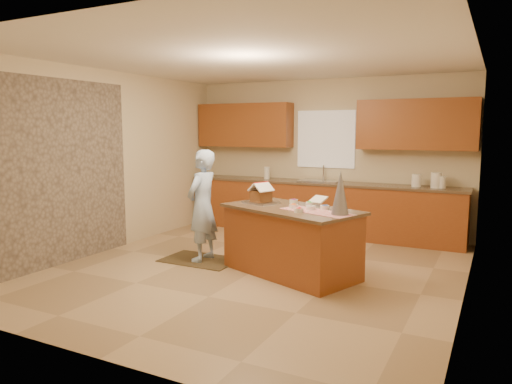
{
  "coord_description": "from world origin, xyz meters",
  "views": [
    {
      "loc": [
        2.77,
        -5.41,
        1.83
      ],
      "look_at": [
        -0.1,
        0.2,
        1.0
      ],
      "focal_mm": 33.58,
      "sensor_mm": 36.0,
      "label": 1
    }
  ],
  "objects_px": {
    "island_base": "(291,242)",
    "gingerbread_house": "(261,194)",
    "tinsel_tree": "(340,193)",
    "boy": "(202,206)"
  },
  "relations": [
    {
      "from": "island_base",
      "to": "gingerbread_house",
      "type": "height_order",
      "value": "gingerbread_house"
    },
    {
      "from": "island_base",
      "to": "gingerbread_house",
      "type": "relative_size",
      "value": 5.02
    },
    {
      "from": "tinsel_tree",
      "to": "island_base",
      "type": "bearing_deg",
      "value": 163.02
    },
    {
      "from": "tinsel_tree",
      "to": "gingerbread_house",
      "type": "relative_size",
      "value": 1.53
    },
    {
      "from": "island_base",
      "to": "boy",
      "type": "relative_size",
      "value": 1.08
    },
    {
      "from": "island_base",
      "to": "tinsel_tree",
      "type": "relative_size",
      "value": 3.27
    },
    {
      "from": "gingerbread_house",
      "to": "boy",
      "type": "bearing_deg",
      "value": -170.24
    },
    {
      "from": "island_base",
      "to": "boy",
      "type": "distance_m",
      "value": 1.38
    },
    {
      "from": "tinsel_tree",
      "to": "boy",
      "type": "bearing_deg",
      "value": 174.21
    },
    {
      "from": "boy",
      "to": "gingerbread_house",
      "type": "bearing_deg",
      "value": 99.47
    }
  ]
}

